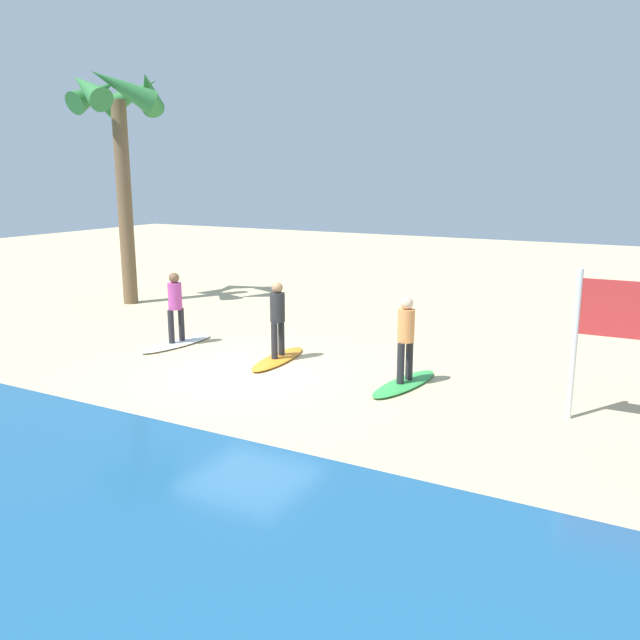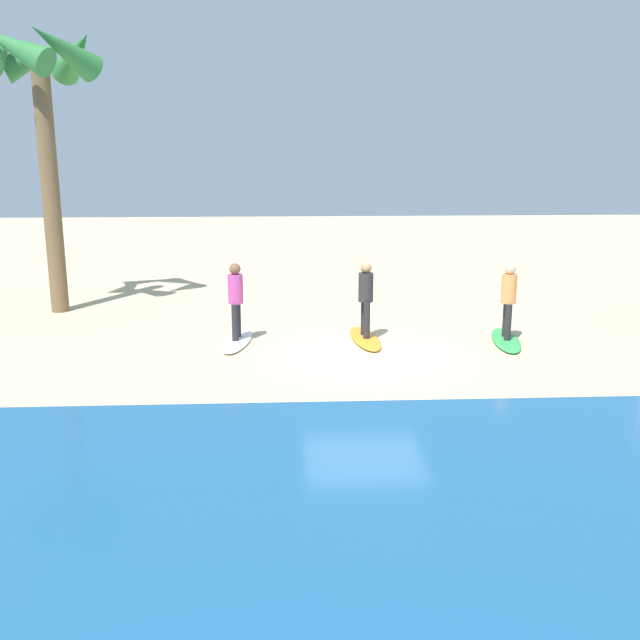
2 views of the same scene
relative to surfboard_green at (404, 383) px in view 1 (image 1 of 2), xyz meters
The scene contains 8 objects.
ground_plane 3.21m from the surfboard_green, 12.75° to the left, with size 60.00×60.00×0.00m, color #CCB789.
surfboard_green is the anchor object (origin of this frame).
surfer_green 0.99m from the surfboard_green, ahead, with size 0.32×0.46×1.64m.
surfboard_orange 3.04m from the surfboard_green, ahead, with size 2.10×0.56×0.09m, color orange.
surfer_orange 3.20m from the surfboard_green, ahead, with size 0.32×0.46×1.64m.
surfboard_white 5.82m from the surfboard_green, ahead, with size 2.10×0.56×0.09m, color white.
surfer_white 5.91m from the surfboard_green, ahead, with size 0.32×0.46×1.64m.
palm_tree 12.44m from the surfboard_green, 18.75° to the right, with size 2.88×3.03×7.02m.
Camera 1 is at (-7.40, 10.48, 3.95)m, focal length 36.64 mm.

